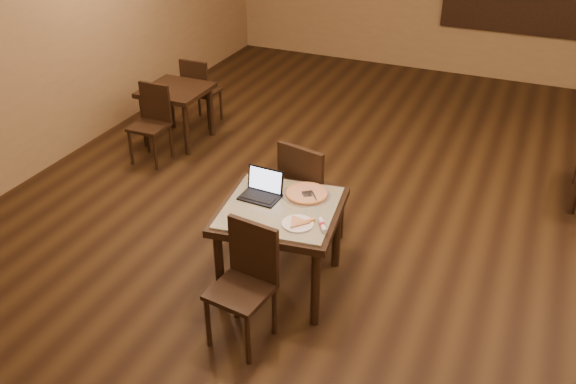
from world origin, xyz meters
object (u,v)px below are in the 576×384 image
at_px(other_table_b_chair_near, 152,118).
at_px(tiled_table, 281,218).
at_px(other_table_b_chair_far, 199,88).
at_px(chair_main_far, 307,190).
at_px(chair_main_near, 246,277).
at_px(pizza_pan, 306,195).
at_px(laptop, 263,189).
at_px(other_table_b, 176,97).

bearing_deg(other_table_b_chair_near, tiled_table, -34.21).
bearing_deg(other_table_b_chair_far, chair_main_far, 138.99).
bearing_deg(tiled_table, other_table_b_chair_near, 138.34).
bearing_deg(chair_main_near, other_table_b_chair_near, 143.90).
height_order(chair_main_near, pizza_pan, chair_main_near).
xyz_separation_m(tiled_table, other_table_b_chair_far, (-2.26, 2.54, -0.17)).
xyz_separation_m(tiled_table, chair_main_near, (0.01, -0.62, -0.13)).
height_order(laptop, other_table_b_chair_far, laptop).
xyz_separation_m(chair_main_near, other_table_b, (-2.27, 2.65, 0.03)).
distance_m(other_table_b, other_table_b_chair_near, 0.51).
distance_m(pizza_pan, other_table_b_chair_far, 3.32).
bearing_deg(chair_main_near, tiled_table, 98.14).
bearing_deg(chair_main_near, chair_main_far, 98.57).
bearing_deg(tiled_table, other_table_b, 130.33).
xyz_separation_m(tiled_table, other_table_b_chair_near, (-2.26, 1.52, -0.17)).
relative_size(chair_main_far, other_table_b_chair_far, 1.18).
bearing_deg(pizza_pan, other_table_b_chair_far, 135.98).
height_order(chair_main_far, other_table_b, chair_main_far).
relative_size(pizza_pan, other_table_b_chair_near, 0.44).
xyz_separation_m(chair_main_far, other_table_b_chair_far, (-2.24, 1.93, -0.09)).
distance_m(tiled_table, other_table_b_chair_far, 3.40).
xyz_separation_m(chair_main_far, laptop, (-0.18, -0.51, 0.24)).
bearing_deg(chair_main_near, pizza_pan, 89.90).
bearing_deg(chair_main_far, tiled_table, 104.26).
xyz_separation_m(laptop, other_table_b_chair_near, (-2.06, 1.42, -0.32)).
relative_size(chair_main_far, other_table_b_chair_near, 1.18).
relative_size(tiled_table, other_table_b, 1.43).
bearing_deg(laptop, pizza_pan, 26.21).
distance_m(chair_main_near, pizza_pan, 0.90).
relative_size(tiled_table, other_table_b_chair_near, 1.18).
bearing_deg(chair_main_far, other_table_b, -19.89).
bearing_deg(tiled_table, laptop, 145.90).
bearing_deg(chair_main_far, laptop, 83.03).
xyz_separation_m(chair_main_far, other_table_b_chair_near, (-2.24, 0.91, -0.09)).
relative_size(chair_main_near, laptop, 2.95).
bearing_deg(chair_main_far, pizza_pan, 123.00).
xyz_separation_m(chair_main_near, pizza_pan, (0.11, 0.86, 0.24)).
height_order(chair_main_far, other_table_b_chair_near, chair_main_far).
distance_m(pizza_pan, other_table_b, 2.98).
xyz_separation_m(tiled_table, chair_main_far, (-0.02, 0.61, -0.08)).
relative_size(pizza_pan, other_table_b_chair_far, 0.44).
height_order(chair_main_far, laptop, chair_main_far).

